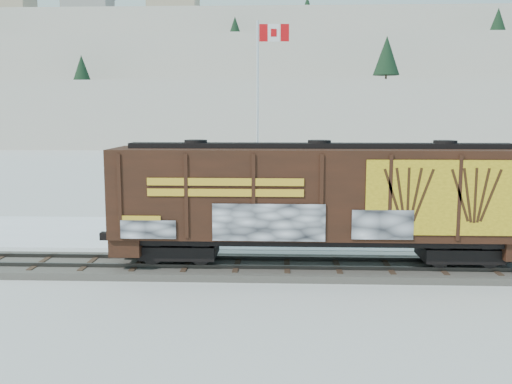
{
  "coord_description": "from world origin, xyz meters",
  "views": [
    {
      "loc": [
        1.69,
        -22.3,
        6.29
      ],
      "look_at": [
        0.63,
        3.0,
        2.8
      ],
      "focal_mm": 40.0,
      "sensor_mm": 36.0,
      "label": 1
    }
  ],
  "objects_px": {
    "flagpole": "(259,146)",
    "car_white": "(227,224)",
    "hopper_railcar": "(319,197)",
    "car_silver": "(202,223)",
    "car_dark": "(308,226)"
  },
  "relations": [
    {
      "from": "flagpole",
      "to": "car_silver",
      "type": "bearing_deg",
      "value": -113.04
    },
    {
      "from": "car_white",
      "to": "car_dark",
      "type": "bearing_deg",
      "value": -69.1
    },
    {
      "from": "flagpole",
      "to": "car_dark",
      "type": "distance_m",
      "value": 7.58
    },
    {
      "from": "hopper_railcar",
      "to": "car_dark",
      "type": "height_order",
      "value": "hopper_railcar"
    },
    {
      "from": "hopper_railcar",
      "to": "car_silver",
      "type": "relative_size",
      "value": 3.49
    },
    {
      "from": "car_silver",
      "to": "flagpole",
      "type": "bearing_deg",
      "value": -35.04
    },
    {
      "from": "car_dark",
      "to": "hopper_railcar",
      "type": "bearing_deg",
      "value": 178.53
    },
    {
      "from": "hopper_railcar",
      "to": "flagpole",
      "type": "relative_size",
      "value": 1.38
    },
    {
      "from": "car_silver",
      "to": "car_white",
      "type": "bearing_deg",
      "value": -89.58
    },
    {
      "from": "car_white",
      "to": "car_dark",
      "type": "relative_size",
      "value": 0.92
    },
    {
      "from": "flagpole",
      "to": "hopper_railcar",
      "type": "bearing_deg",
      "value": -77.02
    },
    {
      "from": "flagpole",
      "to": "car_white",
      "type": "xyz_separation_m",
      "value": [
        -1.44,
        -6.02,
        -3.62
      ]
    },
    {
      "from": "hopper_railcar",
      "to": "car_silver",
      "type": "xyz_separation_m",
      "value": [
        -5.45,
        5.75,
        -2.22
      ]
    },
    {
      "from": "car_silver",
      "to": "car_dark",
      "type": "height_order",
      "value": "car_silver"
    },
    {
      "from": "flagpole",
      "to": "car_dark",
      "type": "height_order",
      "value": "flagpole"
    }
  ]
}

